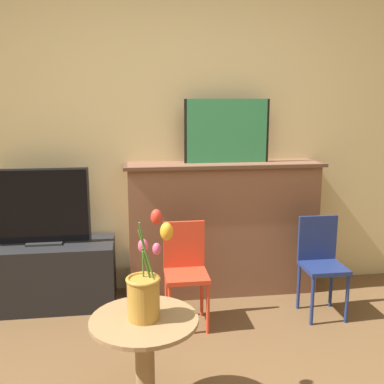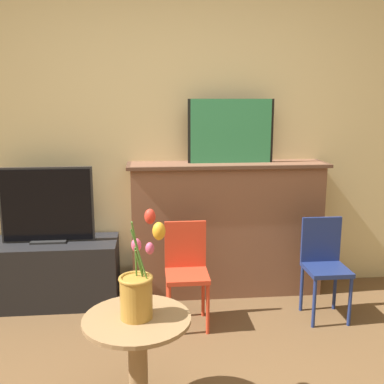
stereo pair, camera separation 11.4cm
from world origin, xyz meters
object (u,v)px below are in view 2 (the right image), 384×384
painting (231,131)px  chair_red (186,266)px  chair_blue (324,261)px  tv_monitor (47,206)px  vase_tulips (138,287)px

painting → chair_red: bearing=-128.0°
painting → chair_blue: painting is taller
painting → tv_monitor: (-1.36, -0.08, -0.53)m
tv_monitor → chair_blue: (1.95, -0.39, -0.35)m
painting → tv_monitor: size_ratio=0.97×
painting → tv_monitor: painting is taller
vase_tulips → chair_blue: bearing=36.5°
tv_monitor → vase_tulips: (0.69, -1.33, -0.08)m
tv_monitor → vase_tulips: bearing=-62.8°
tv_monitor → vase_tulips: size_ratio=1.36×
painting → vase_tulips: painting is taller
chair_blue → vase_tulips: (-1.27, -0.94, 0.26)m
painting → chair_red: painting is taller
chair_red → chair_blue: size_ratio=1.00×
painting → vase_tulips: bearing=-115.7°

